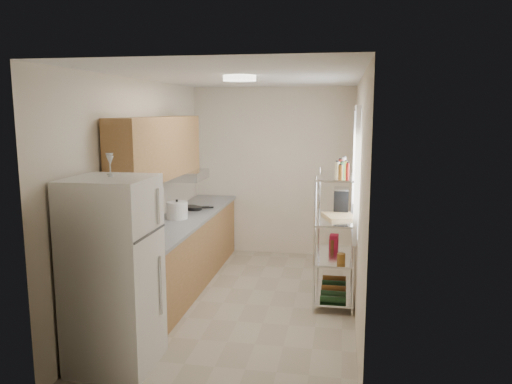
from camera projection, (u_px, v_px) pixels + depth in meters
The scene contains 16 objects.
room at pixel (246, 195), 5.63m from camera, with size 2.52×4.42×2.62m.
counter_run at pixel (182, 253), 6.35m from camera, with size 0.63×3.51×0.90m.
upper_cabinets at pixel (159, 148), 5.82m from camera, with size 0.33×2.20×0.72m, color #AB7949.
range_hood at pixel (185, 175), 6.66m from camera, with size 0.50×0.60×0.12m, color #B7BABC.
window at pixel (356, 172), 5.72m from camera, with size 0.06×1.00×1.46m, color white.
bakers_rack at pixel (336, 210), 5.78m from camera, with size 0.45×0.90×1.73m.
ceiling_dome at pixel (240, 78), 5.13m from camera, with size 0.34×0.34×0.06m, color white.
refrigerator at pixel (113, 273), 4.34m from camera, with size 0.69×0.69×1.69m, color silver.
wine_glass_a at pixel (110, 164), 4.36m from camera, with size 0.07×0.07×0.19m, color silver, non-canonical shape.
wine_glass_b at pixel (110, 166), 4.25m from camera, with size 0.06×0.06×0.18m, color silver, non-canonical shape.
rice_cooker at pixel (177, 210), 6.25m from camera, with size 0.27×0.27×0.22m, color silver.
frying_pan_large at pixel (189, 208), 6.87m from camera, with size 0.24×0.24×0.04m, color black.
frying_pan_small at pixel (194, 208), 6.81m from camera, with size 0.21×0.21×0.04m, color black.
cutting_board at pixel (340, 216), 5.81m from camera, with size 0.33×0.43×0.03m, color tan.
espresso_machine at pixel (341, 200), 6.07m from camera, with size 0.17×0.26×0.30m, color black.
storage_bag at pixel (334, 241), 6.18m from camera, with size 0.10×0.14×0.16m, color #A51428.
Camera 1 is at (1.07, -5.45, 2.24)m, focal length 35.00 mm.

